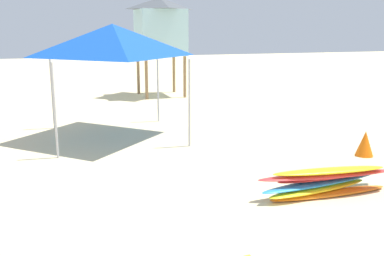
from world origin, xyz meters
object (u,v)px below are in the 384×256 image
popup_canopy (113,40)px  lifeguard_tower (160,27)px  surfboard_pile (325,181)px  traffic_cone_near (365,144)px

popup_canopy → lifeguard_tower: bearing=66.1°
popup_canopy → surfboard_pile: bearing=-62.5°
lifeguard_tower → popup_canopy: bearing=-113.9°
lifeguard_tower → surfboard_pile: bearing=-90.9°
surfboard_pile → popup_canopy: bearing=117.5°
popup_canopy → traffic_cone_near: 6.32m
traffic_cone_near → surfboard_pile: bearing=-142.5°
surfboard_pile → traffic_cone_near: 2.75m
surfboard_pile → traffic_cone_near: traffic_cone_near is taller
traffic_cone_near → lifeguard_tower: bearing=101.4°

